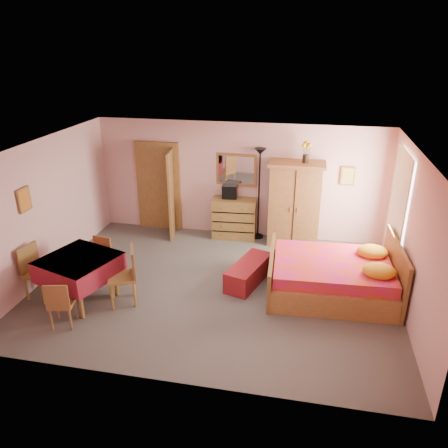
% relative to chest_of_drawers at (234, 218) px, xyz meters
% --- Properties ---
extents(floor, '(6.50, 6.50, 0.00)m').
position_rel_chest_of_drawers_xyz_m(floor, '(0.06, -2.27, -0.46)').
color(floor, '#605B55').
rests_on(floor, ground).
extents(ceiling, '(6.50, 6.50, 0.00)m').
position_rel_chest_of_drawers_xyz_m(ceiling, '(0.06, -2.27, 2.14)').
color(ceiling, brown).
rests_on(ceiling, wall_back).
extents(wall_back, '(6.50, 0.10, 2.60)m').
position_rel_chest_of_drawers_xyz_m(wall_back, '(0.06, 0.23, 0.84)').
color(wall_back, '#E3A6A4').
rests_on(wall_back, floor).
extents(wall_front, '(6.50, 0.10, 2.60)m').
position_rel_chest_of_drawers_xyz_m(wall_front, '(0.06, -4.77, 0.84)').
color(wall_front, '#E3A6A4').
rests_on(wall_front, floor).
extents(wall_left, '(0.10, 5.00, 2.60)m').
position_rel_chest_of_drawers_xyz_m(wall_left, '(-3.19, -2.27, 0.84)').
color(wall_left, '#E3A6A4').
rests_on(wall_left, floor).
extents(wall_right, '(0.10, 5.00, 2.60)m').
position_rel_chest_of_drawers_xyz_m(wall_right, '(3.31, -2.27, 0.84)').
color(wall_right, '#E3A6A4').
rests_on(wall_right, floor).
extents(doorway, '(1.06, 0.12, 2.15)m').
position_rel_chest_of_drawers_xyz_m(doorway, '(-1.84, 0.20, 0.56)').
color(doorway, '#9E6B35').
rests_on(doorway, floor).
extents(window, '(0.08, 1.40, 1.95)m').
position_rel_chest_of_drawers_xyz_m(window, '(3.27, -1.07, 0.99)').
color(window, white).
rests_on(window, wall_right).
extents(picture_left, '(0.04, 0.32, 0.42)m').
position_rel_chest_of_drawers_xyz_m(picture_left, '(-3.16, -2.87, 1.24)').
color(picture_left, orange).
rests_on(picture_left, wall_left).
extents(picture_back, '(0.30, 0.04, 0.40)m').
position_rel_chest_of_drawers_xyz_m(picture_back, '(2.41, 0.20, 1.09)').
color(picture_back, '#D8BF59').
rests_on(picture_back, wall_back).
extents(chest_of_drawers, '(1.01, 0.55, 0.93)m').
position_rel_chest_of_drawers_xyz_m(chest_of_drawers, '(0.00, 0.00, 0.00)').
color(chest_of_drawers, olive).
rests_on(chest_of_drawers, floor).
extents(wall_mirror, '(0.93, 0.12, 0.74)m').
position_rel_chest_of_drawers_xyz_m(wall_mirror, '(-0.00, 0.21, 1.09)').
color(wall_mirror, white).
rests_on(wall_mirror, wall_back).
extents(stereo, '(0.34, 0.26, 0.31)m').
position_rel_chest_of_drawers_xyz_m(stereo, '(-0.12, 0.05, 0.62)').
color(stereo, black).
rests_on(stereo, chest_of_drawers).
extents(floor_lamp, '(0.28, 0.28, 2.08)m').
position_rel_chest_of_drawers_xyz_m(floor_lamp, '(0.54, 0.09, 0.58)').
color(floor_lamp, black).
rests_on(floor_lamp, floor).
extents(wardrobe, '(1.19, 0.62, 1.87)m').
position_rel_chest_of_drawers_xyz_m(wardrobe, '(1.34, -0.10, 0.47)').
color(wardrobe, '#A06936').
rests_on(wardrobe, floor).
extents(sunflower_vase, '(0.18, 0.18, 0.45)m').
position_rel_chest_of_drawers_xyz_m(sunflower_vase, '(1.50, -0.07, 1.63)').
color(sunflower_vase, yellow).
rests_on(sunflower_vase, wardrobe).
extents(bed, '(2.32, 1.87, 1.04)m').
position_rel_chest_of_drawers_xyz_m(bed, '(2.13, -2.04, 0.05)').
color(bed, '#D71473').
rests_on(bed, floor).
extents(bench, '(0.79, 1.29, 0.40)m').
position_rel_chest_of_drawers_xyz_m(bench, '(0.63, -1.97, -0.26)').
color(bench, maroon).
rests_on(bench, floor).
extents(dining_table, '(1.42, 1.42, 0.83)m').
position_rel_chest_of_drawers_xyz_m(dining_table, '(-2.13, -3.15, -0.05)').
color(dining_table, maroon).
rests_on(dining_table, floor).
extents(chair_south, '(0.44, 0.44, 0.82)m').
position_rel_chest_of_drawers_xyz_m(chair_south, '(-2.07, -3.88, -0.05)').
color(chair_south, '#996034').
rests_on(chair_south, floor).
extents(chair_north, '(0.43, 0.43, 0.83)m').
position_rel_chest_of_drawers_xyz_m(chair_north, '(-2.15, -2.45, -0.05)').
color(chair_north, '#A06636').
rests_on(chair_north, floor).
extents(chair_west, '(0.51, 0.51, 0.98)m').
position_rel_chest_of_drawers_xyz_m(chair_west, '(-2.87, -3.21, 0.02)').
color(chair_west, '#A57938').
rests_on(chair_west, floor).
extents(chair_east, '(0.61, 0.61, 1.02)m').
position_rel_chest_of_drawers_xyz_m(chair_east, '(-1.40, -3.08, 0.04)').
color(chair_east, '#AE803B').
rests_on(chair_east, floor).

